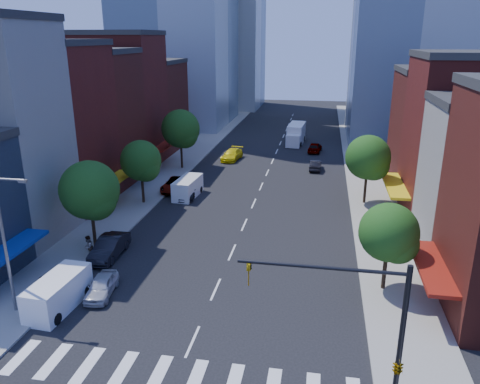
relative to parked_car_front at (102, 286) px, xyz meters
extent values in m
plane|color=black|center=(7.50, -3.95, -0.66)|extent=(220.00, 220.00, 0.00)
cube|color=gray|center=(-5.00, 36.05, -0.59)|extent=(5.00, 120.00, 0.15)
cube|color=gray|center=(20.00, 36.05, -0.59)|extent=(5.00, 120.00, 0.15)
cube|color=silver|center=(7.50, -6.95, -0.66)|extent=(19.00, 3.00, 0.01)
cube|color=#5D1916|center=(-13.50, 16.55, 7.34)|extent=(12.00, 9.00, 16.00)
cube|color=#571D15|center=(-13.50, 25.05, 6.84)|extent=(12.00, 8.00, 15.00)
cube|color=#5D1916|center=(-13.50, 33.55, 7.84)|extent=(12.00, 9.00, 17.00)
cube|color=#571D15|center=(-13.50, 43.05, 5.84)|extent=(12.00, 10.00, 13.00)
cube|color=#5D1916|center=(28.50, 20.05, 6.84)|extent=(12.00, 10.00, 15.00)
cube|color=#571D15|center=(28.50, 30.05, 5.84)|extent=(12.00, 10.00, 13.00)
cylinder|color=black|center=(18.00, -8.45, 3.49)|extent=(0.24, 0.24, 8.00)
cylinder|color=black|center=(14.50, -8.45, 7.09)|extent=(7.00, 0.16, 0.16)
imported|color=gold|center=(11.50, -8.45, 6.49)|extent=(0.22, 0.18, 1.10)
imported|color=gold|center=(18.00, -8.45, 2.69)|extent=(0.48, 2.24, 0.90)
cylinder|color=slate|center=(-4.50, -2.95, 3.99)|extent=(0.20, 0.20, 9.00)
cylinder|color=slate|center=(-3.50, -2.95, 8.29)|extent=(2.00, 0.14, 0.14)
cube|color=slate|center=(-2.60, -2.95, 8.24)|extent=(0.50, 0.25, 0.18)
cylinder|color=black|center=(-4.00, 7.05, 1.45)|extent=(0.28, 0.28, 3.92)
sphere|color=#1B4112|center=(-4.00, 7.05, 4.39)|extent=(4.80, 4.80, 4.80)
sphere|color=#1B4112|center=(-3.40, 6.75, 3.69)|extent=(3.36, 3.36, 3.36)
cylinder|color=black|center=(-4.00, 18.05, 1.31)|extent=(0.28, 0.28, 3.64)
sphere|color=#1B4112|center=(-4.00, 18.05, 4.04)|extent=(4.20, 4.20, 4.20)
sphere|color=#1B4112|center=(-3.40, 17.75, 3.39)|extent=(2.94, 2.94, 2.94)
cylinder|color=black|center=(-4.00, 32.05, 1.59)|extent=(0.28, 0.28, 4.20)
sphere|color=#1B4112|center=(-4.00, 32.05, 4.74)|extent=(5.00, 5.00, 5.00)
sphere|color=#1B4112|center=(-3.40, 31.75, 3.99)|extent=(3.50, 3.50, 3.50)
cylinder|color=black|center=(19.00, 4.05, 1.17)|extent=(0.28, 0.28, 3.36)
sphere|color=#1B4112|center=(19.00, 4.05, 3.69)|extent=(4.00, 4.00, 4.00)
sphere|color=#1B4112|center=(19.60, 3.75, 3.09)|extent=(2.80, 2.80, 2.80)
cylinder|color=black|center=(19.00, 22.05, 1.45)|extent=(0.28, 0.28, 3.92)
sphere|color=#1B4112|center=(19.00, 22.05, 4.39)|extent=(4.60, 4.60, 4.60)
sphere|color=#1B4112|center=(19.60, 21.75, 3.69)|extent=(3.22, 3.22, 3.22)
imported|color=silver|center=(0.00, 0.00, 0.00)|extent=(2.08, 4.06, 1.32)
imported|color=black|center=(-2.00, 5.55, 0.16)|extent=(1.88, 5.03, 1.64)
imported|color=#999999|center=(-2.00, 22.81, 0.06)|extent=(2.47, 5.25, 1.45)
imported|color=black|center=(0.00, 21.01, 0.06)|extent=(2.27, 5.06, 1.44)
cube|color=white|center=(-2.00, -1.95, 0.40)|extent=(2.31, 5.17, 2.13)
cube|color=black|center=(-2.11, -3.87, 0.70)|extent=(1.93, 1.12, 0.91)
cylinder|color=black|center=(-3.01, -3.62, -0.31)|extent=(0.30, 0.78, 0.77)
cylinder|color=black|center=(-1.19, -3.72, -0.31)|extent=(0.30, 0.78, 0.77)
cylinder|color=black|center=(-2.81, -0.19, -0.31)|extent=(0.30, 0.78, 0.77)
cylinder|color=black|center=(-0.99, -0.29, -0.31)|extent=(0.30, 0.78, 0.77)
cube|color=white|center=(0.00, 21.05, 0.38)|extent=(2.31, 5.06, 2.07)
cube|color=black|center=(-0.13, 19.18, 0.67)|extent=(1.89, 1.11, 0.89)
cylinder|color=black|center=(-1.00, 19.44, -0.32)|extent=(0.30, 0.77, 0.75)
cylinder|color=black|center=(0.77, 19.32, -0.32)|extent=(0.30, 0.77, 0.75)
cylinder|color=black|center=(-0.77, 22.79, -0.32)|extent=(0.30, 0.77, 0.75)
cylinder|color=black|center=(1.00, 22.67, -0.32)|extent=(0.30, 0.77, 0.75)
imported|color=yellow|center=(1.70, 37.85, 0.10)|extent=(2.78, 5.46, 1.52)
imported|color=black|center=(13.60, 34.50, -0.01)|extent=(1.54, 4.01, 1.30)
imported|color=#999999|center=(13.27, 44.65, 0.10)|extent=(2.29, 4.62, 1.51)
cube|color=white|center=(10.03, 50.81, 0.92)|extent=(2.80, 6.57, 3.17)
cube|color=white|center=(9.78, 47.06, 0.43)|extent=(2.29, 1.92, 1.98)
cylinder|color=black|center=(8.75, 47.92, -0.22)|extent=(0.36, 0.91, 0.89)
cylinder|color=black|center=(10.92, 47.77, -0.22)|extent=(0.36, 0.91, 0.89)
cylinder|color=black|center=(9.05, 52.36, -0.22)|extent=(0.36, 0.91, 0.89)
cylinder|color=black|center=(11.22, 52.21, -0.22)|extent=(0.36, 0.91, 0.89)
imported|color=#999999|center=(-3.02, -1.85, 0.46)|extent=(0.47, 0.71, 1.94)
imported|color=#999999|center=(-3.41, 4.83, 0.41)|extent=(0.73, 0.92, 1.85)
camera|label=1|loc=(14.24, -26.08, 16.14)|focal=35.00mm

